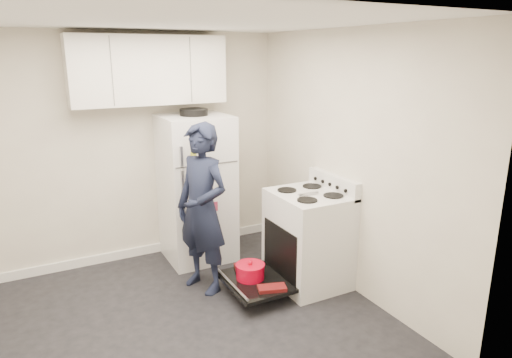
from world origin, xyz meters
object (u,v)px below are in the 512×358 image
electric_range (307,239)px  person (202,209)px  refrigerator (197,188)px  open_oven_door (253,277)px

electric_range → person: (-0.96, 0.38, 0.36)m
electric_range → refrigerator: size_ratio=0.65×
open_oven_door → person: bearing=136.1°
open_oven_door → electric_range: bearing=-2.4°
open_oven_door → refrigerator: bearing=98.2°
person → open_oven_door: bearing=22.8°
refrigerator → person: 0.75m
refrigerator → electric_range: bearing=-55.6°
refrigerator → person: (-0.21, -0.72, 0.01)m
electric_range → open_oven_door: size_ratio=1.53×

